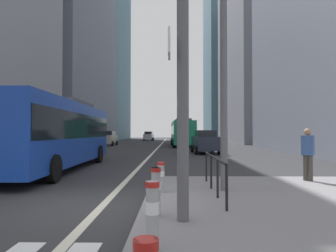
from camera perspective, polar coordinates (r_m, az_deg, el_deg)
ground_plane at (r=27.38m, az=-2.69°, el=-4.90°), size 160.00×160.00×0.00m
lane_centre_line at (r=37.35m, az=-1.74°, el=-3.90°), size 0.20×80.00×0.01m
office_tower_left_mid at (r=52.87m, az=-19.59°, el=16.68°), size 12.75×25.98×35.88m
office_tower_left_far at (r=80.64m, az=-12.12°, el=12.28°), size 11.02×23.58×41.06m
office_tower_right_mid at (r=58.81m, az=16.34°, el=12.79°), size 10.55×24.26×31.87m
office_tower_right_far at (r=86.80m, az=11.45°, el=16.48°), size 12.32×19.09×56.18m
city_bus_blue_oncoming at (r=15.23m, az=-20.08°, el=-0.87°), size 2.88×11.36×3.40m
city_bus_red_receding at (r=39.06m, az=2.66°, el=-1.10°), size 2.95×11.80×3.40m
city_bus_red_distant at (r=62.93m, az=2.50°, el=-1.14°), size 2.94×11.51×3.40m
car_oncoming_mid at (r=64.65m, az=-3.66°, el=-1.89°), size 2.16×4.30×1.94m
car_receding_near at (r=25.93m, az=6.93°, el=-2.91°), size 2.21×4.66×1.94m
car_receding_far at (r=49.43m, az=1.74°, el=-2.10°), size 2.16×4.11×1.94m
car_oncoming_far at (r=41.58m, az=-11.16°, el=-2.25°), size 2.05×4.58×1.94m
traffic_signal_gantry at (r=6.36m, az=-17.84°, el=20.56°), size 6.28×0.65×6.00m
street_lamp_post at (r=9.33m, az=10.32°, el=20.97°), size 5.50×0.32×8.00m
bollard_left at (r=4.33m, az=-2.93°, el=-15.81°), size 0.20×0.20×0.95m
bollard_right at (r=6.09m, az=-2.27°, el=-11.65°), size 0.20×0.20×0.92m
bollard_back at (r=8.29m, az=-1.32°, el=-9.24°), size 0.20×0.20×0.82m
pedestrian_railing at (r=8.33m, az=8.62°, el=-7.43°), size 0.06×3.83×0.98m
pedestrian_waiting at (r=11.28m, az=24.66°, el=-4.35°), size 0.45×0.42×1.75m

